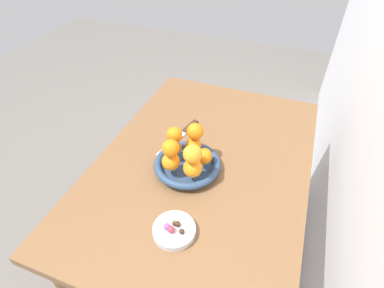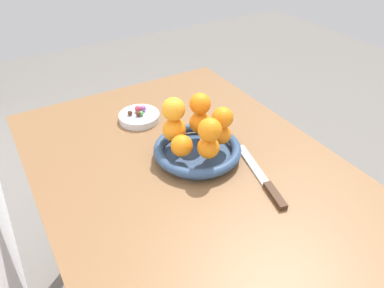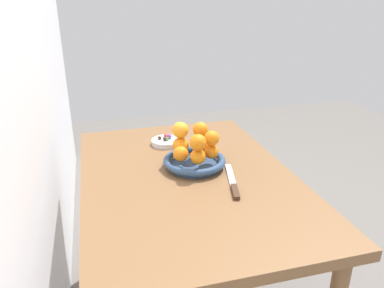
% 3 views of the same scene
% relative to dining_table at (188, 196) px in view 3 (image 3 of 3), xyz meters
% --- Properties ---
extents(wall_back, '(4.00, 0.05, 2.50)m').
position_rel_dining_table_xyz_m(wall_back, '(0.00, 0.53, 0.60)').
color(wall_back, white).
rests_on(wall_back, ground_plane).
extents(dining_table, '(1.10, 0.76, 0.74)m').
position_rel_dining_table_xyz_m(dining_table, '(0.00, 0.00, 0.00)').
color(dining_table, brown).
rests_on(dining_table, ground_plane).
extents(fruit_bowl, '(0.24, 0.24, 0.04)m').
position_rel_dining_table_xyz_m(fruit_bowl, '(0.06, -0.04, 0.11)').
color(fruit_bowl, navy).
rests_on(fruit_bowl, dining_table).
extents(candy_dish, '(0.13, 0.13, 0.02)m').
position_rel_dining_table_xyz_m(candy_dish, '(0.31, 0.02, 0.10)').
color(candy_dish, silver).
rests_on(candy_dish, dining_table).
extents(orange_0, '(0.06, 0.06, 0.06)m').
position_rel_dining_table_xyz_m(orange_0, '(0.11, -0.00, 0.16)').
color(orange_0, orange).
rests_on(orange_0, fruit_bowl).
extents(orange_1, '(0.06, 0.06, 0.06)m').
position_rel_dining_table_xyz_m(orange_1, '(0.04, 0.02, 0.16)').
color(orange_1, orange).
rests_on(orange_1, fruit_bowl).
extents(orange_2, '(0.06, 0.06, 0.06)m').
position_rel_dining_table_xyz_m(orange_2, '(-0.00, -0.04, 0.16)').
color(orange_2, orange).
rests_on(orange_2, fruit_bowl).
extents(orange_3, '(0.05, 0.05, 0.05)m').
position_rel_dining_table_xyz_m(orange_3, '(0.04, -0.10, 0.16)').
color(orange_3, orange).
rests_on(orange_3, fruit_bowl).
extents(orange_4, '(0.06, 0.06, 0.06)m').
position_rel_dining_table_xyz_m(orange_4, '(0.11, -0.08, 0.16)').
color(orange_4, orange).
rests_on(orange_4, fruit_bowl).
extents(orange_5, '(0.06, 0.06, 0.06)m').
position_rel_dining_table_xyz_m(orange_5, '(0.11, -0.08, 0.22)').
color(orange_5, orange).
rests_on(orange_5, orange_4).
extents(orange_6, '(0.06, 0.06, 0.06)m').
position_rel_dining_table_xyz_m(orange_6, '(0.11, -0.00, 0.22)').
color(orange_6, orange).
rests_on(orange_6, orange_0).
extents(orange_7, '(0.06, 0.06, 0.06)m').
position_rel_dining_table_xyz_m(orange_7, '(-0.01, -0.04, 0.22)').
color(orange_7, orange).
rests_on(orange_7, orange_2).
extents(orange_8, '(0.06, 0.06, 0.06)m').
position_rel_dining_table_xyz_m(orange_8, '(0.03, -0.10, 0.21)').
color(orange_8, orange).
rests_on(orange_8, orange_3).
extents(candy_ball_0, '(0.02, 0.02, 0.02)m').
position_rel_dining_table_xyz_m(candy_ball_0, '(0.30, 0.02, 0.12)').
color(candy_ball_0, '#4C9947').
rests_on(candy_ball_0, candy_dish).
extents(candy_ball_1, '(0.02, 0.02, 0.02)m').
position_rel_dining_table_xyz_m(candy_ball_1, '(0.30, 0.02, 0.12)').
color(candy_ball_1, '#472819').
rests_on(candy_ball_1, candy_dish).
extents(candy_ball_2, '(0.02, 0.02, 0.02)m').
position_rel_dining_table_xyz_m(candy_ball_2, '(0.33, 0.01, 0.12)').
color(candy_ball_2, gold).
rests_on(candy_ball_2, candy_dish).
extents(candy_ball_3, '(0.02, 0.02, 0.02)m').
position_rel_dining_table_xyz_m(candy_ball_3, '(0.33, 0.01, 0.12)').
color(candy_ball_3, '#C6384C').
rests_on(candy_ball_3, candy_dish).
extents(candy_ball_4, '(0.02, 0.02, 0.02)m').
position_rel_dining_table_xyz_m(candy_ball_4, '(0.32, -0.00, 0.12)').
color(candy_ball_4, '#8C4C99').
rests_on(candy_ball_4, candy_dish).
extents(candy_ball_5, '(0.02, 0.02, 0.02)m').
position_rel_dining_table_xyz_m(candy_ball_5, '(0.32, 0.04, 0.12)').
color(candy_ball_5, '#472819').
rests_on(candy_ball_5, candy_dish).
extents(candy_ball_6, '(0.02, 0.02, 0.02)m').
position_rel_dining_table_xyz_m(candy_ball_6, '(0.30, 0.02, 0.12)').
color(candy_ball_6, '#472819').
rests_on(candy_ball_6, candy_dish).
extents(knife, '(0.26, 0.08, 0.01)m').
position_rel_dining_table_xyz_m(knife, '(-0.11, -0.13, 0.09)').
color(knife, '#3F2819').
rests_on(knife, dining_table).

